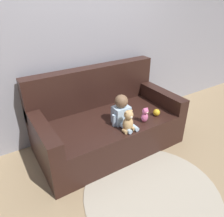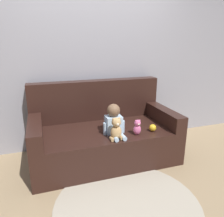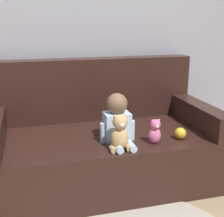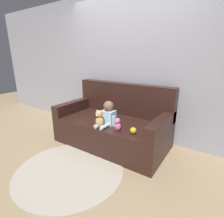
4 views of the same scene
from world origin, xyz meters
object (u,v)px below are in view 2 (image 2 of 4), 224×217
Objects in this scene: person_baby at (114,121)px; toy_ball at (153,128)px; couch at (103,134)px; teddy_bear_brown at (116,129)px; plush_toy_side at (137,127)px.

person_baby reaches higher than toy_ball.
couch is at bearing 103.88° from person_baby.
teddy_bear_brown reaches higher than toy_ball.
person_baby is at bearing 79.65° from teddy_bear_brown.
toy_ball is at bearing -33.25° from couch.
couch is 0.56m from plush_toy_side.
couch is at bearing 146.75° from toy_ball.
plush_toy_side is at bearing -171.01° from toy_ball.
plush_toy_side reaches higher than toy_ball.
toy_ball is (0.56, -0.37, 0.16)m from couch.
person_baby is (0.07, -0.28, 0.28)m from couch.
person_baby is at bearing 153.65° from plush_toy_side.
teddy_bear_brown is (-0.03, -0.18, -0.04)m from person_baby.
person_baby is 1.93× the size of plush_toy_side.
couch is 20.39× the size of toy_ball.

